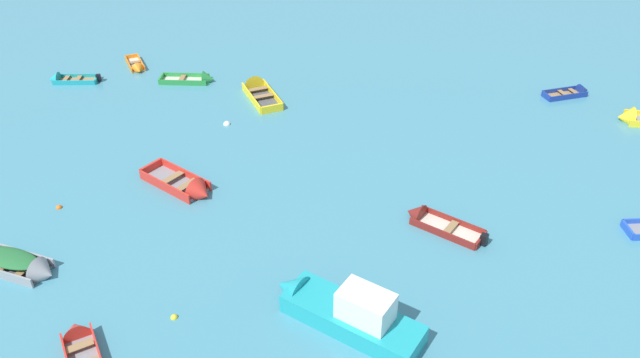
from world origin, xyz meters
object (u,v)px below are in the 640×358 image
Objects in this scene: mooring_buoy_near_foreground at (59,208)px; rowboat_yellow_far_left at (257,89)px; rowboat_red_near_right at (81,347)px; rowboat_yellow_outer_right at (640,119)px; rowboat_grey_far_right at (23,266)px; rowboat_red_back_row_center at (190,188)px; mooring_buoy_central at (174,318)px; motor_launch_turquoise_center at (343,310)px; rowboat_orange_outer_left at (137,67)px; rowboat_turquoise_near_left at (64,80)px; mooring_buoy_trailing at (227,124)px; rowboat_deep_blue_near_camera at (575,92)px; rowboat_maroon_cluster_inner at (429,220)px; rowboat_green_cluster_outer at (199,80)px.

rowboat_yellow_far_left is at bearing 68.26° from mooring_buoy_near_foreground.
rowboat_red_near_right is 0.78× the size of rowboat_yellow_far_left.
rowboat_yellow_far_left is (-24.78, -1.00, 0.02)m from rowboat_yellow_outer_right.
rowboat_red_back_row_center is (4.80, 7.25, -0.11)m from rowboat_grey_far_right.
mooring_buoy_near_foreground is 10.40m from mooring_buoy_central.
motor_launch_turquoise_center is 21.53× the size of mooring_buoy_near_foreground.
rowboat_orange_outer_left is at bearing 169.75° from rowboat_yellow_far_left.
rowboat_yellow_far_left is (13.83, 1.29, 0.07)m from rowboat_turquoise_near_left.
mooring_buoy_trailing is (4.26, 14.57, -0.36)m from rowboat_grey_far_right.
mooring_buoy_central is at bearing -126.88° from rowboat_deep_blue_near_camera.
rowboat_deep_blue_near_camera is at bearing 61.51° from rowboat_maroon_cluster_inner.
rowboat_grey_far_right is at bearing -123.52° from rowboat_red_back_row_center.
rowboat_grey_far_right is 4.71m from mooring_buoy_near_foreground.
mooring_buoy_central is at bearing -8.61° from rowboat_grey_far_right.
rowboat_orange_outer_left is 11.33m from mooring_buoy_trailing.
rowboat_red_back_row_center is (4.53, -12.79, 0.07)m from rowboat_green_cluster_outer.
rowboat_green_cluster_outer is at bearing 125.04° from motor_launch_turquoise_center.
rowboat_yellow_far_left is 4.80m from mooring_buoy_trailing.
motor_launch_turquoise_center is (9.48, -7.19, 0.44)m from rowboat_red_back_row_center.
rowboat_yellow_far_left is 21.51m from motor_launch_turquoise_center.
rowboat_yellow_outer_right reaches higher than mooring_buoy_trailing.
rowboat_yellow_far_left is at bearing 90.29° from rowboat_red_back_row_center.
rowboat_yellow_outer_right is 34.34m from rowboat_red_near_right.
rowboat_green_cluster_outer is at bearing -172.29° from rowboat_deep_blue_near_camera.
rowboat_red_near_right is 23.94m from rowboat_green_cluster_outer.
rowboat_orange_outer_left is (-9.77, 24.57, -0.04)m from rowboat_red_near_right.
rowboat_orange_outer_left is at bearing -175.52° from rowboat_deep_blue_near_camera.
rowboat_red_near_right reaches higher than rowboat_turquoise_near_left.
rowboat_deep_blue_near_camera is at bearing 22.34° from mooring_buoy_trailing.
mooring_buoy_trailing is at bearing 73.69° from rowboat_grey_far_right.
rowboat_yellow_far_left is at bearing 116.34° from motor_launch_turquoise_center.
rowboat_yellow_outer_right is at bearing 0.58° from rowboat_green_cluster_outer.
rowboat_red_back_row_center is at bearing -85.79° from mooring_buoy_trailing.
rowboat_maroon_cluster_inner is 0.88× the size of rowboat_red_back_row_center.
rowboat_yellow_outer_right is at bearing 27.89° from rowboat_red_back_row_center.
rowboat_red_back_row_center is at bearing 89.85° from rowboat_red_near_right.
rowboat_green_cluster_outer reaches higher than mooring_buoy_trailing.
mooring_buoy_trailing is at bearing 91.62° from rowboat_red_near_right.
rowboat_red_near_right reaches higher than rowboat_orange_outer_left.
rowboat_turquoise_near_left is 13.89m from rowboat_yellow_far_left.
rowboat_grey_far_right reaches higher than rowboat_green_cluster_outer.
rowboat_turquoise_near_left is at bearing 142.14° from rowboat_red_back_row_center.
rowboat_red_back_row_center is at bearing -37.86° from rowboat_turquoise_near_left.
mooring_buoy_near_foreground is at bearing -95.27° from rowboat_green_cluster_outer.
mooring_buoy_central is at bearing -169.85° from motor_launch_turquoise_center.
mooring_buoy_near_foreground is at bearing 146.81° from mooring_buoy_central.
rowboat_red_near_right is 10.73m from rowboat_red_back_row_center.
rowboat_yellow_outer_right is 24.80m from rowboat_yellow_far_left.
rowboat_turquoise_near_left is 20.21m from rowboat_grey_far_right.
mooring_buoy_trailing is at bearing -95.71° from rowboat_yellow_far_left.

